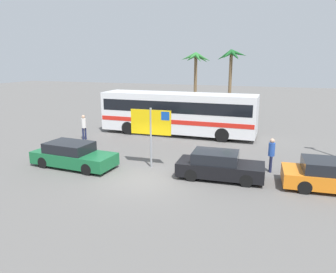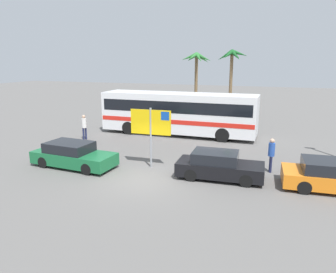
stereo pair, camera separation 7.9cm
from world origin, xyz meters
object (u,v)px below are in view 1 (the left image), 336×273
at_px(bus_front_coach, 178,112).
at_px(pedestrian_crossing_lot, 271,152).
at_px(car_orange, 336,176).
at_px(car_green, 73,155).
at_px(pedestrian_near_sign, 84,125).
at_px(car_black, 219,166).
at_px(ferry_sign, 152,125).

height_order(bus_front_coach, pedestrian_crossing_lot, bus_front_coach).
distance_m(bus_front_coach, pedestrian_crossing_lot, 9.64).
xyz_separation_m(bus_front_coach, car_orange, (9.80, -8.05, -1.15)).
xyz_separation_m(car_orange, pedestrian_crossing_lot, (-2.76, 1.51, 0.40)).
xyz_separation_m(car_green, pedestrian_near_sign, (-2.85, 5.35, 0.44)).
height_order(car_green, car_black, same).
xyz_separation_m(bus_front_coach, pedestrian_near_sign, (-5.84, -3.82, -0.71)).
height_order(ferry_sign, car_green, ferry_sign).
distance_m(bus_front_coach, car_green, 9.71).
bearing_deg(car_green, car_orange, 8.57).
xyz_separation_m(car_orange, pedestrian_near_sign, (-15.64, 4.23, 0.43)).
bearing_deg(pedestrian_crossing_lot, pedestrian_near_sign, -18.90).
distance_m(car_black, pedestrian_near_sign, 11.48).
height_order(car_black, pedestrian_crossing_lot, pedestrian_crossing_lot).
distance_m(car_green, car_black, 7.75).
bearing_deg(car_orange, car_green, -178.75).
bearing_deg(ferry_sign, pedestrian_near_sign, 147.59).
distance_m(bus_front_coach, pedestrian_near_sign, 7.02).
height_order(ferry_sign, pedestrian_near_sign, ferry_sign).
bearing_deg(pedestrian_crossing_lot, ferry_sign, 5.46).
relative_size(bus_front_coach, pedestrian_near_sign, 6.50).
height_order(car_green, pedestrian_crossing_lot, pedestrian_crossing_lot).
xyz_separation_m(bus_front_coach, ferry_sign, (1.04, -7.86, 0.54)).
bearing_deg(car_black, car_green, -176.71).
distance_m(pedestrian_crossing_lot, pedestrian_near_sign, 13.17).
relative_size(car_green, pedestrian_crossing_lot, 2.63).
bearing_deg(car_orange, pedestrian_near_sign, 161.14).
bearing_deg(car_orange, bus_front_coach, 136.88).
bearing_deg(car_black, pedestrian_near_sign, 153.94).
bearing_deg(car_green, car_black, 9.80).
bearing_deg(car_black, pedestrian_crossing_lot, 34.45).
xyz_separation_m(car_orange, car_black, (-5.10, -0.28, -0.00)).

